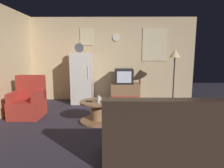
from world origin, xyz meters
name	(u,v)px	position (x,y,z in m)	size (l,w,h in m)	color
ground_plane	(110,128)	(0.00, 0.00, 0.00)	(12.00, 12.00, 0.00)	#2D2833
wall_with_art	(112,59)	(0.01, 2.45, 1.30)	(5.20, 0.12, 2.58)	#D1B284
fridge	(82,78)	(-0.87, 1.99, 0.75)	(0.60, 0.62, 1.77)	silver
tv_stand	(125,93)	(0.41, 1.99, 0.30)	(0.84, 0.53, 0.59)	#8E6642
crt_tv	(124,76)	(0.37, 1.99, 0.81)	(0.54, 0.51, 0.44)	black
standing_lamp	(175,58)	(1.73, 1.59, 1.36)	(0.32, 0.32, 1.59)	#332D28
coffee_table	(97,111)	(-0.29, 0.36, 0.23)	(0.72, 0.72, 0.46)	#8E6642
wine_glass	(98,99)	(-0.24, 0.22, 0.54)	(0.05, 0.05, 0.15)	silver
mug_ceramic_white	(99,99)	(-0.23, 0.37, 0.51)	(0.08, 0.08, 0.09)	silver
mug_ceramic_tan	(105,101)	(-0.11, 0.22, 0.51)	(0.08, 0.08, 0.09)	tan
remote_control	(89,101)	(-0.44, 0.30, 0.47)	(0.15, 0.04, 0.02)	black
armchair	(28,102)	(-1.94, 0.72, 0.34)	(0.68, 0.68, 0.96)	#A52D23
couch	(165,138)	(0.79, -1.13, 0.31)	(1.70, 0.80, 0.92)	#38281E
book_stack	(145,102)	(1.00, 1.89, 0.05)	(0.20, 0.18, 0.09)	#38BB93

